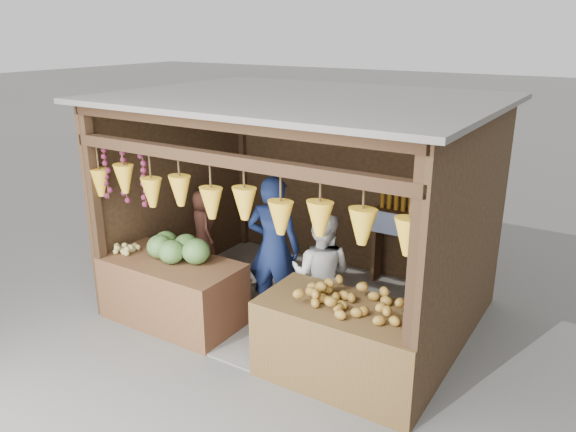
% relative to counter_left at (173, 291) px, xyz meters
% --- Properties ---
extents(ground, '(80.00, 80.00, 0.00)m').
position_rel_counter_left_xyz_m(ground, '(1.13, 1.09, -0.39)').
color(ground, '#514F49').
rests_on(ground, ground).
extents(stall_structure, '(4.30, 3.30, 2.66)m').
position_rel_counter_left_xyz_m(stall_structure, '(1.09, 1.05, 1.28)').
color(stall_structure, slate).
rests_on(stall_structure, ground).
extents(back_shelf, '(1.25, 0.32, 1.32)m').
position_rel_counter_left_xyz_m(back_shelf, '(2.18, 2.38, 0.48)').
color(back_shelf, '#382314').
rests_on(back_shelf, ground).
extents(counter_left, '(1.68, 0.85, 0.78)m').
position_rel_counter_left_xyz_m(counter_left, '(0.00, 0.00, 0.00)').
color(counter_left, '#4A2918').
rests_on(counter_left, ground).
extents(counter_right, '(1.71, 0.85, 0.83)m').
position_rel_counter_left_xyz_m(counter_right, '(2.30, -0.01, 0.03)').
color(counter_right, '#4C3319').
rests_on(counter_right, ground).
extents(stool, '(0.28, 0.28, 0.27)m').
position_rel_counter_left_xyz_m(stool, '(-0.47, 1.14, -0.26)').
color(stool, black).
rests_on(stool, ground).
extents(man_standing, '(0.74, 0.58, 1.79)m').
position_rel_counter_left_xyz_m(man_standing, '(0.96, 0.74, 0.50)').
color(man_standing, '#121D44').
rests_on(man_standing, ground).
extents(woman_standing, '(0.82, 0.71, 1.47)m').
position_rel_counter_left_xyz_m(woman_standing, '(1.64, 0.69, 0.35)').
color(woman_standing, silver).
rests_on(woman_standing, ground).
extents(vendor_seated, '(0.60, 0.57, 1.03)m').
position_rel_counter_left_xyz_m(vendor_seated, '(-0.47, 1.14, 0.39)').
color(vendor_seated, '#532C21').
rests_on(vendor_seated, stool).
extents(melon_pile, '(1.00, 0.50, 0.32)m').
position_rel_counter_left_xyz_m(melon_pile, '(-0.04, 0.09, 0.55)').
color(melon_pile, '#134A17').
rests_on(melon_pile, counter_left).
extents(tanfruit_pile, '(0.34, 0.40, 0.13)m').
position_rel_counter_left_xyz_m(tanfruit_pile, '(-0.67, -0.05, 0.45)').
color(tanfruit_pile, '#A2914A').
rests_on(tanfruit_pile, counter_left).
extents(mango_pile, '(1.40, 0.64, 0.22)m').
position_rel_counter_left_xyz_m(mango_pile, '(2.33, 0.02, 0.55)').
color(mango_pile, '#BE4319').
rests_on(mango_pile, counter_right).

